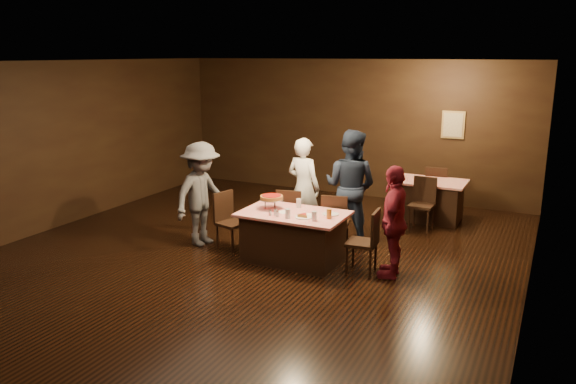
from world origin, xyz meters
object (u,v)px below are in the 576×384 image
at_px(chair_back_far, 436,189).
at_px(diner_white_jacket, 304,187).
at_px(glass_front_right, 314,216).
at_px(glass_back, 299,203).
at_px(chair_far_right, 336,222).
at_px(chair_end_right, 362,241).
at_px(back_table, 430,200).
at_px(pizza_stand, 272,197).
at_px(glass_front_left, 288,214).
at_px(plate_empty, 331,214).
at_px(chair_end_left, 232,222).
at_px(main_table, 293,237).
at_px(diner_navy_hoodie, 350,186).
at_px(chair_far_left, 291,216).
at_px(diner_red_shirt, 394,222).
at_px(glass_amber, 329,214).
at_px(chair_back_near, 422,204).
at_px(diner_grey_knit, 201,194).

height_order(chair_back_far, diner_white_jacket, diner_white_jacket).
height_order(glass_front_right, glass_back, same).
distance_m(chair_far_right, chair_end_right, 1.03).
distance_m(back_table, pizza_stand, 3.61).
bearing_deg(glass_front_left, chair_end_right, 15.95).
height_order(back_table, chair_far_right, chair_far_right).
distance_m(chair_back_far, plate_empty, 3.69).
xyz_separation_m(chair_end_left, chair_end_right, (2.20, 0.00, 0.00)).
xyz_separation_m(main_table, glass_back, (-0.05, 0.30, 0.46)).
xyz_separation_m(pizza_stand, glass_back, (0.35, 0.25, -0.11)).
relative_size(chair_end_left, diner_navy_hoodie, 0.50).
relative_size(back_table, glass_front_left, 9.29).
bearing_deg(chair_far_left, glass_front_right, 117.71).
height_order(diner_red_shirt, glass_front_right, diner_red_shirt).
height_order(chair_far_right, glass_back, chair_far_right).
distance_m(chair_end_left, pizza_stand, 0.85).
distance_m(glass_amber, glass_back, 0.74).
bearing_deg(chair_back_far, pizza_stand, 59.30).
bearing_deg(chair_end_right, chair_back_near, 168.54).
height_order(diner_white_jacket, diner_red_shirt, diner_white_jacket).
distance_m(chair_end_right, diner_red_shirt, 0.55).
bearing_deg(chair_back_near, main_table, -118.44).
relative_size(chair_end_right, glass_amber, 6.79).
xyz_separation_m(diner_navy_hoodie, glass_front_right, (0.00, -1.52, -0.12)).
height_order(diner_white_jacket, glass_amber, diner_white_jacket).
bearing_deg(chair_back_far, diner_navy_hoodie, 64.19).
distance_m(chair_end_left, chair_back_far, 4.49).
distance_m(back_table, chair_far_right, 2.58).
bearing_deg(chair_back_far, back_table, 85.46).
distance_m(chair_far_right, diner_red_shirt, 1.36).
xyz_separation_m(chair_back_far, glass_front_right, (-0.96, -3.98, 0.37)).
height_order(main_table, glass_front_left, glass_front_left).
bearing_deg(glass_front_left, main_table, 99.46).
bearing_deg(diner_white_jacket, main_table, 118.22).
bearing_deg(glass_front_right, diner_navy_hoodie, 90.03).
xyz_separation_m(diner_navy_hoodie, diner_red_shirt, (1.08, -1.19, -0.14)).
bearing_deg(glass_front_right, chair_far_right, 92.86).
distance_m(chair_end_left, diner_navy_hoodie, 2.06).
height_order(chair_far_right, diner_white_jacket, diner_white_jacket).
bearing_deg(plate_empty, glass_amber, -75.96).
relative_size(plate_empty, glass_back, 1.79).
bearing_deg(main_table, back_table, 65.79).
distance_m(chair_back_far, diner_grey_knit, 4.84).
relative_size(glass_front_right, glass_back, 1.00).
distance_m(chair_back_near, plate_empty, 2.45).
height_order(back_table, pizza_stand, pizza_stand).
bearing_deg(chair_back_far, glass_back, 62.44).
height_order(pizza_stand, glass_amber, pizza_stand).
height_order(chair_far_left, chair_far_right, same).
distance_m(chair_end_right, glass_front_left, 1.15).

